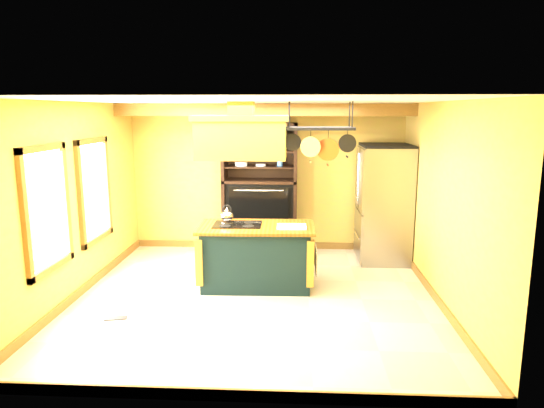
# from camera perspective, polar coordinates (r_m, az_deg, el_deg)

# --- Properties ---
(floor) EXTENTS (5.00, 5.00, 0.00)m
(floor) POSITION_cam_1_polar(r_m,az_deg,el_deg) (6.94, -1.93, -10.88)
(floor) COLOR beige
(floor) RESTS_ON ground
(ceiling) EXTENTS (5.00, 5.00, 0.00)m
(ceiling) POSITION_cam_1_polar(r_m,az_deg,el_deg) (6.44, -2.08, 12.02)
(ceiling) COLOR white
(ceiling) RESTS_ON wall_back
(wall_back) EXTENTS (5.00, 0.02, 2.70)m
(wall_back) POSITION_cam_1_polar(r_m,az_deg,el_deg) (9.02, -0.60, 3.11)
(wall_back) COLOR gold
(wall_back) RESTS_ON floor
(wall_front) EXTENTS (5.00, 0.02, 2.70)m
(wall_front) POSITION_cam_1_polar(r_m,az_deg,el_deg) (4.14, -5.07, -6.34)
(wall_front) COLOR gold
(wall_front) RESTS_ON floor
(wall_left) EXTENTS (0.02, 5.00, 2.70)m
(wall_left) POSITION_cam_1_polar(r_m,az_deg,el_deg) (7.22, -22.18, 0.33)
(wall_left) COLOR gold
(wall_left) RESTS_ON floor
(wall_right) EXTENTS (0.02, 5.00, 2.70)m
(wall_right) POSITION_cam_1_polar(r_m,az_deg,el_deg) (6.81, 19.46, -0.08)
(wall_right) COLOR gold
(wall_right) RESTS_ON floor
(ceiling_beam) EXTENTS (5.00, 0.15, 0.20)m
(ceiling_beam) POSITION_cam_1_polar(r_m,az_deg,el_deg) (8.13, -0.98, 11.02)
(ceiling_beam) COLOR olive
(ceiling_beam) RESTS_ON ceiling
(window_near) EXTENTS (0.06, 1.06, 1.56)m
(window_near) POSITION_cam_1_polar(r_m,az_deg,el_deg) (6.49, -24.90, -0.54)
(window_near) COLOR olive
(window_near) RESTS_ON wall_left
(window_far) EXTENTS (0.06, 1.06, 1.56)m
(window_far) POSITION_cam_1_polar(r_m,az_deg,el_deg) (7.73, -20.11, 1.51)
(window_far) COLOR olive
(window_far) RESTS_ON wall_left
(kitchen_island) EXTENTS (1.71, 0.97, 1.11)m
(kitchen_island) POSITION_cam_1_polar(r_m,az_deg,el_deg) (7.22, -1.85, -6.05)
(kitchen_island) COLOR black
(kitchen_island) RESTS_ON floor
(range_hood) EXTENTS (1.34, 0.76, 0.80)m
(range_hood) POSITION_cam_1_polar(r_m,az_deg,el_deg) (6.93, -3.59, 8.07)
(range_hood) COLOR #C07930
(range_hood) RESTS_ON ceiling
(pot_rack) EXTENTS (1.01, 0.48, 0.83)m
(pot_rack) POSITION_cam_1_polar(r_m,az_deg,el_deg) (6.89, 5.66, 8.09)
(pot_rack) COLOR black
(pot_rack) RESTS_ON ceiling
(refrigerator) EXTENTS (0.85, 1.01, 1.98)m
(refrigerator) POSITION_cam_1_polar(r_m,az_deg,el_deg) (8.59, 12.95, -0.17)
(refrigerator) COLOR gray
(refrigerator) RESTS_ON floor
(hutch) EXTENTS (1.34, 0.61, 2.36)m
(hutch) POSITION_cam_1_polar(r_m,az_deg,el_deg) (8.84, -1.40, 0.05)
(hutch) COLOR black
(hutch) RESTS_ON floor
(floor_register) EXTENTS (0.30, 0.18, 0.01)m
(floor_register) POSITION_cam_1_polar(r_m,az_deg,el_deg) (6.57, -17.90, -12.65)
(floor_register) COLOR black
(floor_register) RESTS_ON floor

